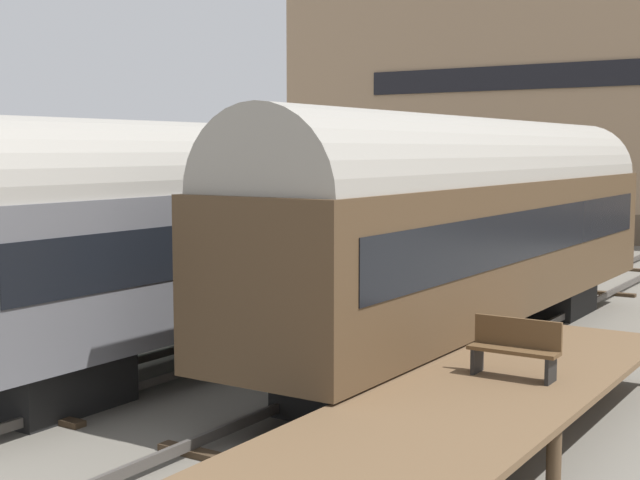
% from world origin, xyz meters
% --- Properties ---
extents(ground_plane, '(200.00, 200.00, 0.00)m').
position_xyz_m(ground_plane, '(0.00, 0.00, 0.00)').
color(ground_plane, '#6B665B').
extents(track_left, '(2.60, 60.00, 0.26)m').
position_xyz_m(track_left, '(-4.38, 0.00, 0.14)').
color(track_left, '#4C4742').
rests_on(track_left, ground).
extents(track_middle, '(2.60, 60.00, 0.26)m').
position_xyz_m(track_middle, '(0.00, 0.00, 0.14)').
color(track_middle, '#4C4742').
rests_on(track_middle, ground).
extents(track_right, '(2.60, 60.00, 0.26)m').
position_xyz_m(track_right, '(4.38, 0.00, 0.14)').
color(track_right, '#4C4742').
rests_on(track_right, ground).
extents(train_car_green, '(3.01, 16.44, 5.15)m').
position_xyz_m(train_car_green, '(-4.38, 10.17, 2.92)').
color(train_car_green, black).
rests_on(train_car_green, ground).
extents(train_car_brown, '(2.94, 16.50, 5.18)m').
position_xyz_m(train_car_brown, '(4.38, 5.70, 2.95)').
color(train_car_brown, black).
rests_on(train_car_brown, ground).
extents(train_car_grey, '(2.90, 15.29, 5.03)m').
position_xyz_m(train_car_grey, '(0.00, 2.49, 2.86)').
color(train_car_grey, black).
rests_on(train_car_grey, ground).
extents(station_platform, '(3.00, 12.56, 0.96)m').
position_xyz_m(station_platform, '(7.20, -1.43, 0.89)').
color(station_platform, brown).
rests_on(station_platform, ground).
extents(bench, '(1.40, 0.40, 0.91)m').
position_xyz_m(bench, '(7.31, 0.37, 1.45)').
color(bench, brown).
rests_on(bench, station_platform).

